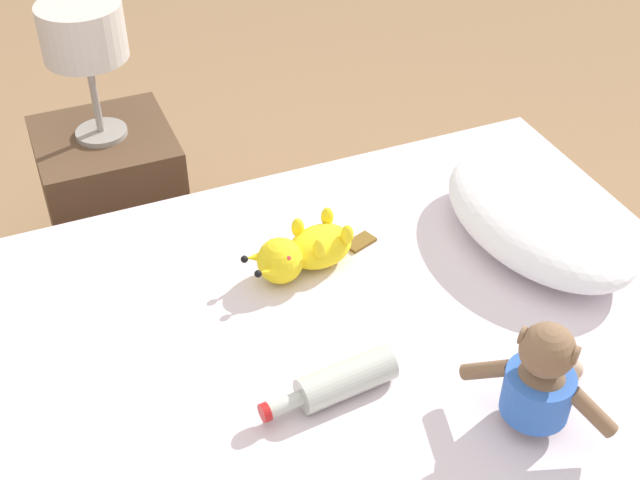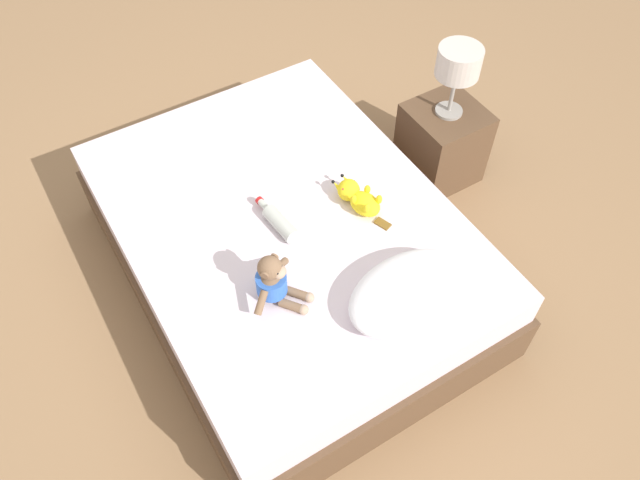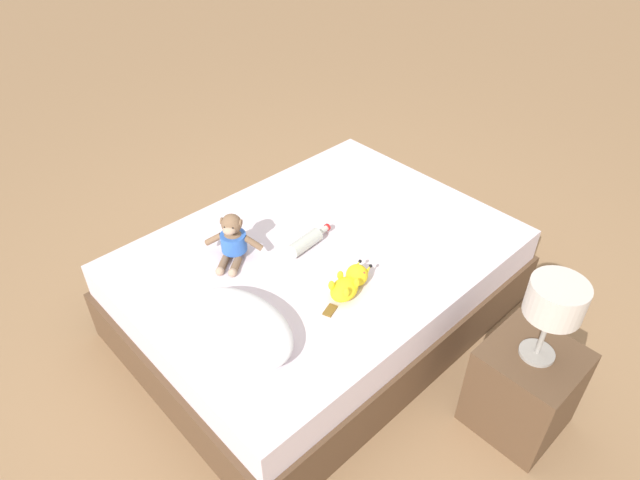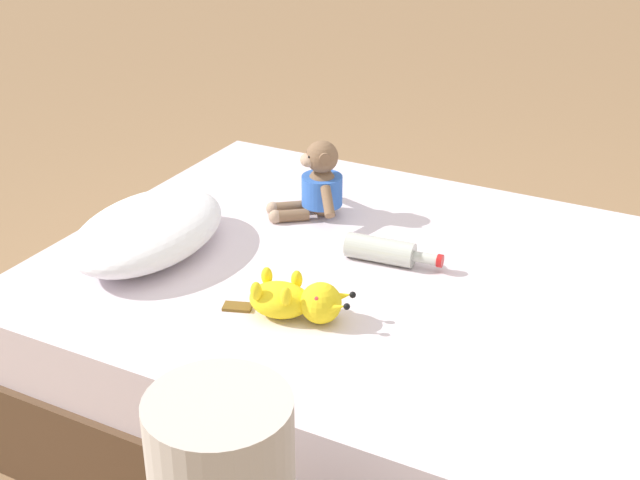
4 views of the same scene
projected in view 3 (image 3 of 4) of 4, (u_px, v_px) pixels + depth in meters
The scene contains 8 objects.
ground_plane at pixel (320, 314), 3.00m from camera, with size 16.00×16.00×0.00m, color #93704C.
bed at pixel (320, 283), 2.86m from camera, with size 1.39×1.87×0.46m.
pillow at pixel (238, 327), 2.22m from camera, with size 0.55×0.37×0.14m.
plush_monkey at pixel (233, 241), 2.61m from camera, with size 0.26×0.25×0.24m.
plush_yellow_creature at pixel (350, 283), 2.45m from camera, with size 0.15×0.33×0.10m.
glass_bottle at pixel (306, 242), 2.70m from camera, with size 0.09×0.27×0.07m.
nightstand at pixel (524, 388), 2.36m from camera, with size 0.37×0.37×0.44m.
bedside_lamp at pixel (555, 302), 2.04m from camera, with size 0.22×0.22×0.38m.
Camera 3 is at (-1.53, 1.45, 2.18)m, focal length 31.31 mm.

